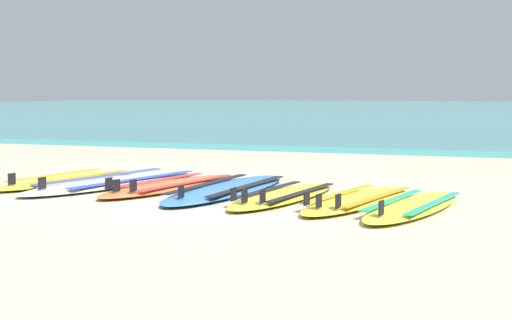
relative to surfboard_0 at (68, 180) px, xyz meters
The scene contains 9 objects.
ground_plane 2.04m from the surfboard_0, 15.78° to the right, with size 80.00×80.00×0.00m, color #B7AD93.
sea 34.73m from the surfboard_0, 86.77° to the left, with size 80.00×60.00×0.10m, color teal.
surfboard_0 is the anchor object (origin of this frame).
surfboard_1 0.58m from the surfboard_0, ahead, with size 1.19×2.66×0.18m.
surfboard_2 1.24m from the surfboard_0, ahead, with size 0.90×2.16×0.18m.
surfboard_3 1.87m from the surfboard_0, ahead, with size 0.71×2.41×0.18m.
surfboard_4 2.54m from the surfboard_0, ahead, with size 0.72×1.99×0.18m.
surfboard_5 3.22m from the surfboard_0, ahead, with size 0.86×2.04×0.18m.
surfboard_6 3.74m from the surfboard_0, ahead, with size 0.80×1.97×0.18m.
Camera 1 is at (2.57, -6.07, 0.96)m, focal length 51.85 mm.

